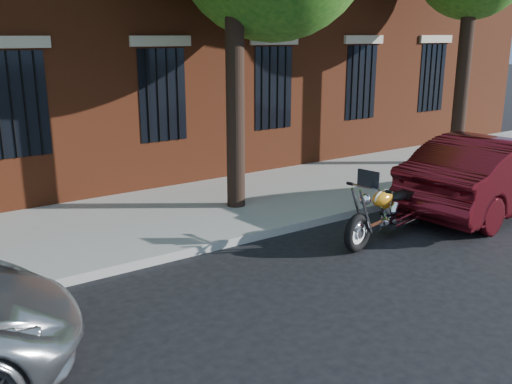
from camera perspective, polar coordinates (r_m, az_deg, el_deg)
ground at (r=9.10m, az=5.33°, el=-7.11°), size 120.00×120.00×0.00m
curb at (r=10.09m, az=0.31°, el=-4.27°), size 40.00×0.16×0.15m
sidewalk at (r=11.60m, az=-5.03°, el=-1.67°), size 40.00×3.60×0.15m
motorcycle at (r=10.38m, az=13.50°, el=-1.94°), size 2.69×1.07×1.34m
car_maroon at (r=12.44m, az=22.68°, el=1.72°), size 4.89×2.16×1.56m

